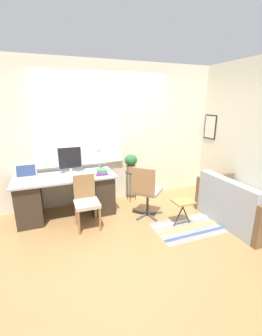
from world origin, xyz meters
The scene contains 17 objects.
ground_plane centered at (0.00, 0.00, 0.00)m, with size 14.00×14.00×0.00m, color #9E7042.
wall_back_with_window centered at (-0.02, 0.78, 1.35)m, with size 9.00×0.12×2.70m.
wall_right_with_picture centered at (2.33, 0.00, 1.35)m, with size 0.08×9.00×2.70m.
desk centered at (-0.85, 0.35, 0.39)m, with size 1.70×0.70×0.73m.
laptop centered at (-1.45, 0.42, 0.78)m, with size 0.33×0.30×0.22m.
monitor centered at (-0.73, 0.50, 0.97)m, with size 0.41×0.21×0.48m.
keyboard centered at (-0.71, 0.20, 0.74)m, with size 0.40×0.14×0.02m.
mouse centered at (-0.42, 0.22, 0.75)m, with size 0.04×0.06×0.03m.
desk_lamp centered at (-0.20, 0.51, 1.03)m, with size 0.13×0.13×0.42m.
book_stack centered at (-0.23, 0.20, 0.78)m, with size 0.21×0.16×0.09m.
desk_chair_wooden centered at (-0.59, -0.16, 0.46)m, with size 0.39×0.40×0.85m.
office_chair_swivel centered at (0.44, -0.21, 0.50)m, with size 0.60×0.60×0.93m.
couch_loveseat centered at (1.81, -0.94, 0.28)m, with size 0.80×1.38×0.78m.
plant_stand centered at (0.43, 0.51, 0.54)m, with size 0.24×0.24×0.62m.
potted_plant centered at (0.43, 0.51, 0.82)m, with size 0.25×0.25×0.35m.
floor_rug_striped centered at (1.10, -0.81, 0.00)m, with size 1.47×0.70×0.01m.
folding_stool centered at (0.88, -0.68, 0.37)m, with size 0.33×0.27×0.43m.
Camera 1 is at (-1.11, -3.48, 1.96)m, focal length 24.00 mm.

